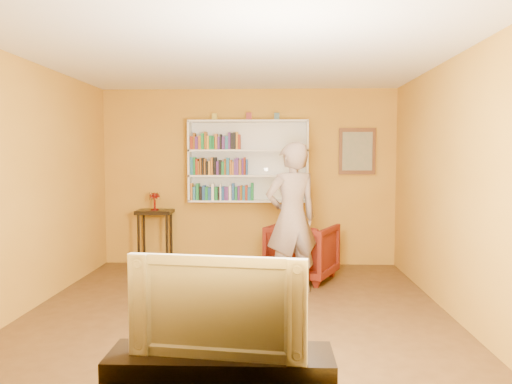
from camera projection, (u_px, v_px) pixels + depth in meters
room_shell at (237, 219)px, 5.22m from camera, size 5.30×5.80×2.88m
bookshelf at (248, 162)px, 7.58m from camera, size 1.80×0.29×1.23m
books_row_lower at (222, 193)px, 7.52m from camera, size 0.94×0.19×0.26m
books_row_middle at (219, 167)px, 7.49m from camera, size 0.86×0.19×0.27m
books_row_upper at (216, 142)px, 7.47m from camera, size 0.75×0.19×0.26m
ornament_left at (215, 117)px, 7.49m from camera, size 0.08×0.08×0.10m
ornament_centre at (249, 116)px, 7.47m from camera, size 0.08×0.08×0.11m
ornament_right at (277, 117)px, 7.46m from camera, size 0.08×0.08×0.11m
framed_painting at (357, 151)px, 7.56m from camera, size 0.55×0.05×0.70m
console_table at (155, 220)px, 7.53m from camera, size 0.53×0.40×0.87m
ruby_lustre at (155, 197)px, 7.51m from camera, size 0.16×0.16×0.26m
armchair at (302, 251)px, 6.77m from camera, size 1.09×1.10×0.77m
person at (292, 218)px, 6.05m from camera, size 0.79×0.66×1.84m
game_remote at (266, 169)px, 5.73m from camera, size 0.04×0.15×0.04m
television at (220, 303)px, 2.99m from camera, size 1.07×0.28×0.61m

